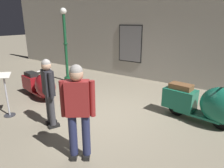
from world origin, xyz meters
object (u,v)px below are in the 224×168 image
Objects in this scene: lamppost at (66,47)px; visitor_0 at (49,89)px; scooter_1 at (208,104)px; visitor_1 at (78,107)px; info_stanchion at (7,98)px; scooter_0 at (41,85)px.

visitor_0 is at bearing -48.98° from lamppost.
scooter_1 is 1.10× the size of visitor_1.
lamppost is at bearing -179.50° from scooter_1.
lamppost is 1.64× the size of visitor_1.
visitor_1 is (1.37, -0.47, 0.08)m from visitor_0.
info_stanchion reaches higher than scooter_1.
visitor_0 reaches higher than scooter_0.
info_stanchion reaches higher than scooter_0.
visitor_0 reaches higher than info_stanchion.
lamppost is at bearing 13.52° from visitor_1.
info_stanchion is at bearing -143.08° from scooter_1.
scooter_1 is 3.12m from visitor_1.
lamppost reaches higher than visitor_0.
scooter_0 is 0.97× the size of visitor_1.
info_stanchion is (0.30, -1.24, 0.03)m from scooter_0.
visitor_1 is at bearing -40.66° from lamppost.
visitor_1 reaches higher than visitor_0.
visitor_1 is (3.01, -1.42, 0.55)m from scooter_0.
lamppost is 3.39m from info_stanchion.
scooter_0 is at bearing 82.07° from visitor_0.
visitor_1 reaches higher than scooter_0.
scooter_0 is at bearing -66.78° from lamppost.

